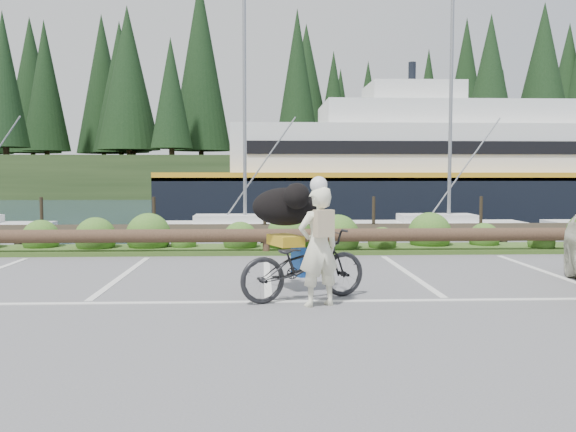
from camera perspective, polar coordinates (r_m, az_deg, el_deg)
name	(u,v)px	position (r m, az deg, el deg)	size (l,w,h in m)	color
ground	(268,296)	(9.22, -1.85, -7.52)	(72.00, 72.00, 0.00)	#5B5B5E
harbor_backdrop	(266,186)	(87.47, -2.11, 2.79)	(170.00, 160.00, 30.00)	#18293B
vegetation_strip	(266,249)	(14.45, -2.07, -3.13)	(34.00, 1.60, 0.10)	#3D5B21
log_rail	(266,255)	(13.76, -2.05, -3.70)	(32.00, 0.30, 0.60)	#443021
bicycle	(304,264)	(8.89, 1.47, -4.56)	(0.69, 1.98, 1.04)	black
cyclist	(319,247)	(8.44, 2.87, -2.87)	(0.61, 0.40, 1.66)	white
dog	(285,207)	(9.38, -0.24, 0.88)	(1.02, 0.50, 0.59)	black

